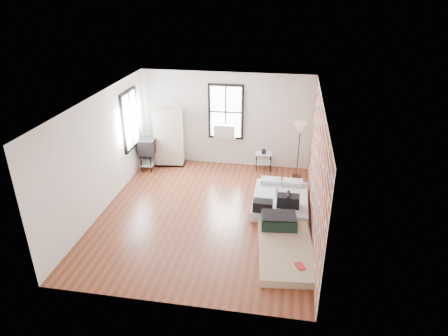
% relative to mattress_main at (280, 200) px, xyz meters
% --- Properties ---
extents(ground, '(6.00, 6.00, 0.00)m').
position_rel_mattress_main_xyz_m(ground, '(-1.75, -0.69, -0.16)').
color(ground, '#5E2918').
rests_on(ground, ground).
extents(room_shell, '(5.02, 6.02, 2.80)m').
position_rel_mattress_main_xyz_m(room_shell, '(-1.51, -0.33, 1.58)').
color(room_shell, silver).
rests_on(room_shell, ground).
extents(mattress_main, '(1.34, 1.82, 0.58)m').
position_rel_mattress_main_xyz_m(mattress_main, '(0.00, 0.00, 0.00)').
color(mattress_main, silver).
rests_on(mattress_main, ground).
extents(mattress_bare, '(1.31, 2.20, 0.45)m').
position_rel_mattress_main_xyz_m(mattress_bare, '(0.16, -1.76, -0.02)').
color(mattress_bare, '#C3AA8C').
rests_on(mattress_bare, ground).
extents(wardrobe, '(0.91, 0.59, 1.71)m').
position_rel_mattress_main_xyz_m(wardrobe, '(-3.41, 1.96, 0.69)').
color(wardrobe, black).
rests_on(wardrobe, ground).
extents(side_table, '(0.52, 0.43, 0.63)m').
position_rel_mattress_main_xyz_m(side_table, '(-0.58, 2.03, 0.26)').
color(side_table, black).
rests_on(side_table, ground).
extents(floor_lamp, '(0.35, 0.35, 1.63)m').
position_rel_mattress_main_xyz_m(floor_lamp, '(0.40, 1.73, 1.24)').
color(floor_lamp, '#301E10').
rests_on(floor_lamp, ground).
extents(tv_stand, '(0.52, 0.70, 0.94)m').
position_rel_mattress_main_xyz_m(tv_stand, '(-3.96, 1.57, 0.51)').
color(tv_stand, black).
rests_on(tv_stand, ground).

